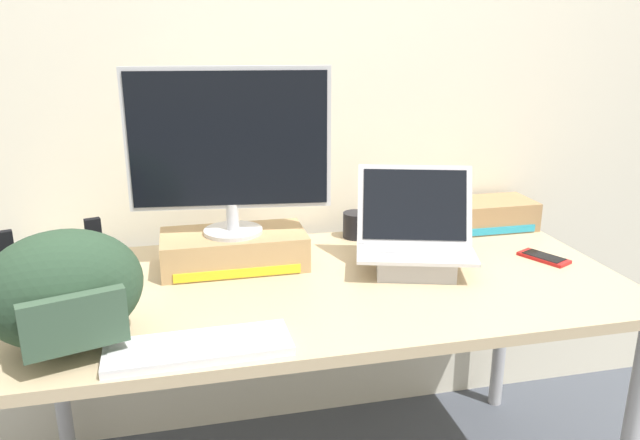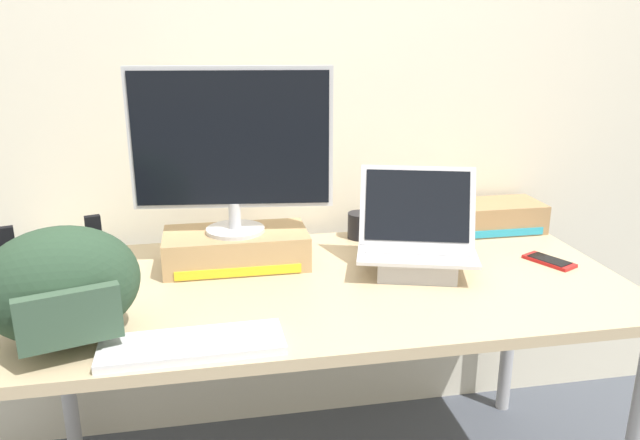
{
  "view_description": "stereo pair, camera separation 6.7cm",
  "coord_description": "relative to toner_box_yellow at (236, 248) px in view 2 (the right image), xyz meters",
  "views": [
    {
      "loc": [
        -0.36,
        -1.55,
        1.42
      ],
      "look_at": [
        0.0,
        0.0,
        0.93
      ],
      "focal_mm": 34.37,
      "sensor_mm": 36.0,
      "label": 1
    },
    {
      "loc": [
        -0.29,
        -1.57,
        1.42
      ],
      "look_at": [
        0.0,
        0.0,
        0.93
      ],
      "focal_mm": 34.37,
      "sensor_mm": 36.0,
      "label": 2
    }
  ],
  "objects": [
    {
      "name": "back_wall",
      "position": [
        0.22,
        0.34,
        0.5
      ],
      "size": [
        7.0,
        0.1,
        2.6
      ],
      "primitive_type": "cube",
      "color": "silver",
      "rests_on": "ground"
    },
    {
      "name": "desk",
      "position": [
        0.22,
        -0.17,
        -0.12
      ],
      "size": [
        1.72,
        0.83,
        0.75
      ],
      "color": "tan",
      "rests_on": "ground"
    },
    {
      "name": "toner_box_yellow",
      "position": [
        0.0,
        0.0,
        0.0
      ],
      "size": [
        0.42,
        0.22,
        0.1
      ],
      "color": "tan",
      "rests_on": "desk"
    },
    {
      "name": "desktop_monitor",
      "position": [
        -0.0,
        -0.0,
        0.31
      ],
      "size": [
        0.58,
        0.17,
        0.48
      ],
      "rotation": [
        0.0,
        0.0,
        -0.12
      ],
      "color": "silver",
      "rests_on": "toner_box_yellow"
    },
    {
      "name": "open_laptop",
      "position": [
        0.51,
        -0.15,
        0.01
      ],
      "size": [
        0.39,
        0.33,
        0.29
      ],
      "rotation": [
        0.0,
        0.0,
        -0.29
      ],
      "color": "#ADADB2",
      "rests_on": "desk"
    },
    {
      "name": "external_keyboard",
      "position": [
        -0.13,
        -0.5,
        -0.04
      ],
      "size": [
        0.41,
        0.15,
        0.02
      ],
      "rotation": [
        0.0,
        0.0,
        0.03
      ],
      "color": "white",
      "rests_on": "desk"
    },
    {
      "name": "messenger_backpack",
      "position": [
        -0.41,
        -0.4,
        0.08
      ],
      "size": [
        0.4,
        0.33,
        0.27
      ],
      "rotation": [
        0.0,
        0.0,
        0.3
      ],
      "color": "#28422D",
      "rests_on": "desk"
    },
    {
      "name": "coffee_mug",
      "position": [
        0.43,
        0.17,
        -0.01
      ],
      "size": [
        0.13,
        0.09,
        0.09
      ],
      "color": "black",
      "rests_on": "desk"
    },
    {
      "name": "cell_phone",
      "position": [
        0.93,
        -0.16,
        -0.05
      ],
      "size": [
        0.13,
        0.16,
        0.01
      ],
      "rotation": [
        0.0,
        0.0,
        0.46
      ],
      "color": "red",
      "rests_on": "desk"
    },
    {
      "name": "plush_toy",
      "position": [
        -0.4,
        -0.04,
        0.0
      ],
      "size": [
        0.11,
        0.11,
        0.11
      ],
      "color": "#2393CC",
      "rests_on": "desk"
    },
    {
      "name": "toner_box_cyan",
      "position": [
        0.91,
        0.17,
        -0.0
      ],
      "size": [
        0.32,
        0.18,
        0.1
      ],
      "color": "#9E7A51",
      "rests_on": "desk"
    }
  ]
}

